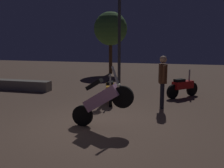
# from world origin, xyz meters

# --- Properties ---
(ground_plane) EXTENTS (40.00, 40.00, 0.00)m
(ground_plane) POSITION_xyz_m (0.00, 0.00, 0.00)
(ground_plane) COLOR brown
(motorcycle_pink_foreground) EXTENTS (1.66, 0.34, 1.63)m
(motorcycle_pink_foreground) POSITION_xyz_m (0.34, -0.09, 0.74)
(motorcycle_pink_foreground) COLOR black
(motorcycle_pink_foreground) RESTS_ON ground_plane
(motorcycle_red_parked_left) EXTENTS (1.22, 1.27, 1.11)m
(motorcycle_red_parked_left) POSITION_xyz_m (2.39, 4.26, 0.44)
(motorcycle_red_parked_left) COLOR black
(motorcycle_red_parked_left) RESTS_ON ground_plane
(motorcycle_orange_parked_right) EXTENTS (0.57, 1.62, 1.11)m
(motorcycle_orange_parked_right) POSITION_xyz_m (-0.20, 2.64, 0.44)
(motorcycle_orange_parked_right) COLOR black
(motorcycle_orange_parked_right) RESTS_ON ground_plane
(person_rider_beside) EXTENTS (0.30, 0.67, 1.77)m
(person_rider_beside) POSITION_xyz_m (1.71, 2.34, 1.06)
(person_rider_beside) COLOR black
(person_rider_beside) RESTS_ON ground_plane
(streetlamp_near) EXTENTS (0.36, 0.36, 4.60)m
(streetlamp_near) POSITION_xyz_m (-0.52, 5.41, 2.95)
(streetlamp_near) COLOR #38383D
(streetlamp_near) RESTS_ON ground_plane
(tree_left_bg) EXTENTS (2.30, 2.30, 4.27)m
(tree_left_bg) POSITION_xyz_m (-2.47, 10.99, 3.10)
(tree_left_bg) COLOR #4C331E
(tree_left_bg) RESTS_ON ground_plane
(planter_wall_low) EXTENTS (3.01, 0.50, 0.45)m
(planter_wall_low) POSITION_xyz_m (-4.92, 3.95, 0.22)
(planter_wall_low) COLOR gray
(planter_wall_low) RESTS_ON ground_plane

